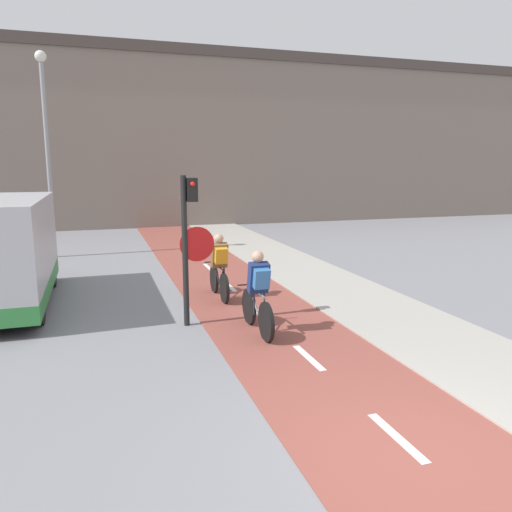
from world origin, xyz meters
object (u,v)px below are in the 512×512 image
at_px(cyclist_far, 219,268).
at_px(cyclist_near, 258,295).
at_px(traffic_light_pole, 189,234).
at_px(street_lamp_far, 46,134).

bearing_deg(cyclist_far, cyclist_near, -87.88).
bearing_deg(cyclist_far, traffic_light_pole, -119.76).
height_order(traffic_light_pole, street_lamp_far, street_lamp_far).
height_order(traffic_light_pole, cyclist_far, traffic_light_pole).
bearing_deg(street_lamp_far, cyclist_far, -59.42).
height_order(street_lamp_far, cyclist_near, street_lamp_far).
xyz_separation_m(cyclist_near, cyclist_far, (-0.10, 2.61, -0.01)).
distance_m(street_lamp_far, cyclist_far, 8.64).
bearing_deg(traffic_light_pole, cyclist_far, 60.24).
xyz_separation_m(traffic_light_pole, cyclist_far, (0.99, 1.74, -1.08)).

